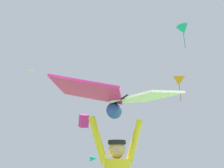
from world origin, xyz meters
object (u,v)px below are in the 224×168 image
distant_kite_orange_mid_right (179,81)px  held_stunt_kite (119,97)px  distant_kite_yellow_high_right (32,71)px  distant_kite_magenta_mid_left (84,121)px  marker_flag (93,161)px  distant_kite_teal_far_center (183,30)px

distant_kite_orange_mid_right → held_stunt_kite: bearing=-115.2°
distant_kite_yellow_high_right → held_stunt_kite: bearing=-69.7°
distant_kite_orange_mid_right → distant_kite_magenta_mid_left: size_ratio=1.42×
held_stunt_kite → marker_flag: held_stunt_kite is taller
distant_kite_yellow_high_right → distant_kite_magenta_mid_left: distant_kite_yellow_high_right is taller
held_stunt_kite → distant_kite_teal_far_center: (8.36, 17.06, 12.52)m
distant_kite_teal_far_center → marker_flag: size_ratio=1.73×
distant_kite_orange_mid_right → distant_kite_magenta_mid_left: bearing=136.3°
distant_kite_yellow_high_right → distant_kite_magenta_mid_left: 16.15m
held_stunt_kite → distant_kite_magenta_mid_left: size_ratio=1.61×
distant_kite_orange_mid_right → distant_kite_yellow_high_right: 22.97m
held_stunt_kite → distant_kite_yellow_high_right: distant_kite_yellow_high_right is taller
distant_kite_magenta_mid_left → distant_kite_orange_mid_right: bearing=-43.7°
held_stunt_kite → marker_flag: (-0.50, 6.54, -0.76)m
held_stunt_kite → distant_kite_magenta_mid_left: bearing=95.8°
distant_kite_yellow_high_right → distant_kite_teal_far_center: distant_kite_teal_far_center is taller
distant_kite_orange_mid_right → distant_kite_yellow_high_right: bearing=130.4°
held_stunt_kite → distant_kite_yellow_high_right: 29.95m
distant_kite_orange_mid_right → distant_kite_yellow_high_right: distant_kite_yellow_high_right is taller
marker_flag → distant_kite_magenta_mid_left: bearing=96.8°
marker_flag → held_stunt_kite: bearing=-85.6°
distant_kite_magenta_mid_left → marker_flag: distant_kite_magenta_mid_left is taller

